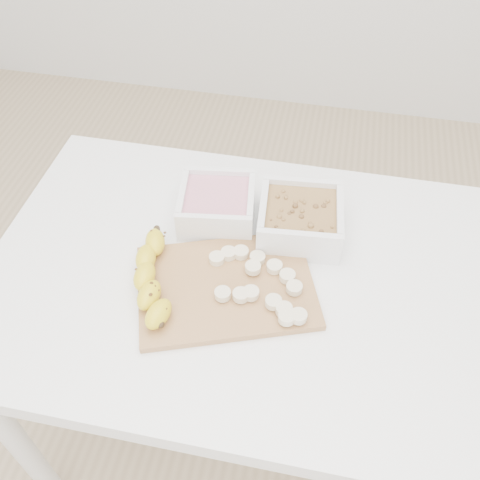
% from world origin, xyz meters
% --- Properties ---
extents(ground, '(3.50, 3.50, 0.00)m').
position_xyz_m(ground, '(0.00, 0.00, 0.00)').
color(ground, '#C6AD89').
rests_on(ground, ground).
extents(table, '(1.00, 0.70, 0.75)m').
position_xyz_m(table, '(0.00, 0.00, 0.65)').
color(table, white).
rests_on(table, ground).
extents(bowl_yogurt, '(0.18, 0.18, 0.07)m').
position_xyz_m(bowl_yogurt, '(-0.07, 0.14, 0.79)').
color(bowl_yogurt, white).
rests_on(bowl_yogurt, table).
extents(bowl_granola, '(0.18, 0.18, 0.08)m').
position_xyz_m(bowl_granola, '(0.11, 0.13, 0.79)').
color(bowl_granola, white).
rests_on(bowl_granola, table).
extents(cutting_board, '(0.39, 0.33, 0.01)m').
position_xyz_m(cutting_board, '(-0.01, -0.05, 0.76)').
color(cutting_board, '#AB794A').
rests_on(cutting_board, table).
extents(banana, '(0.09, 0.23, 0.04)m').
position_xyz_m(banana, '(-0.15, -0.08, 0.78)').
color(banana, yellow).
rests_on(banana, cutting_board).
extents(banana_slices, '(0.20, 0.17, 0.02)m').
position_xyz_m(banana_slices, '(0.05, -0.04, 0.77)').
color(banana_slices, beige).
rests_on(banana_slices, cutting_board).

